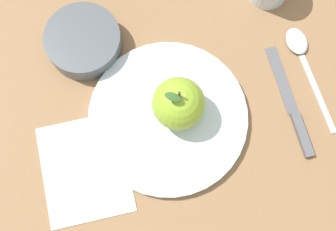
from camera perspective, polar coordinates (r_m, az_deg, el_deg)
ground_plane at (r=0.69m, az=3.70°, el=-0.46°), size 2.40×2.40×0.00m
dinner_plate at (r=0.68m, az=0.00°, el=-0.23°), size 0.25×0.25×0.02m
apple at (r=0.63m, az=1.40°, el=1.57°), size 0.08×0.08×0.09m
side_bowl at (r=0.71m, az=-11.10°, el=9.66°), size 0.12×0.12×0.04m
knife at (r=0.71m, az=16.20°, el=0.62°), size 0.05×0.19×0.01m
spoon at (r=0.75m, az=17.22°, el=7.85°), size 0.05×0.19×0.01m
linen_napkin at (r=0.68m, az=-10.91°, el=-6.94°), size 0.17×0.19×0.00m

